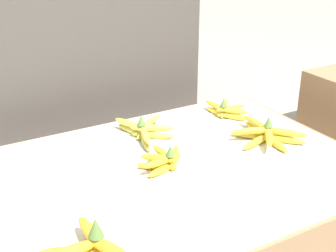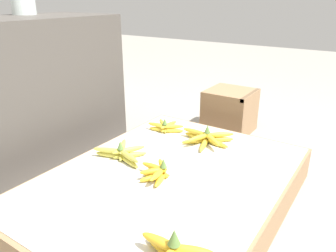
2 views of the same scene
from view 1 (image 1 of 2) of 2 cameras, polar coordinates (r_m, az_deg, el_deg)
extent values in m
plane|color=gray|center=(1.58, 1.14, -10.00)|extent=(10.00, 10.00, 0.00)
cube|color=#997551|center=(1.54, 1.16, -7.65)|extent=(1.20, 0.89, 0.15)
cube|color=silver|center=(1.50, 1.19, -5.11)|extent=(1.17, 0.87, 0.00)
cube|color=#4C4742|center=(2.16, -14.98, 9.58)|extent=(1.32, 0.50, 0.75)
ellipsoid|color=gold|center=(1.17, -8.89, -13.69)|extent=(0.06, 0.15, 0.03)
ellipsoid|color=gold|center=(1.15, -9.43, -12.70)|extent=(0.03, 0.14, 0.03)
ellipsoid|color=gold|center=(1.09, -6.99, -14.73)|extent=(0.08, 0.14, 0.03)
cone|color=#5B7F3D|center=(1.09, -8.82, -12.11)|extent=(0.04, 0.04, 0.05)
ellipsoid|color=gold|center=(1.51, 0.73, -4.28)|extent=(0.10, 0.09, 0.02)
ellipsoid|color=gold|center=(1.51, -0.16, -4.36)|extent=(0.04, 0.12, 0.02)
ellipsoid|color=gold|center=(1.50, -0.72, -4.57)|extent=(0.07, 0.11, 0.02)
ellipsoid|color=gold|center=(1.48, -1.59, -4.87)|extent=(0.11, 0.08, 0.02)
ellipsoid|color=gold|center=(1.46, -0.75, -5.37)|extent=(0.12, 0.05, 0.02)
ellipsoid|color=gold|center=(1.50, 0.55, -3.48)|extent=(0.09, 0.10, 0.02)
ellipsoid|color=gold|center=(1.51, -0.71, -3.30)|extent=(0.03, 0.11, 0.02)
ellipsoid|color=gold|center=(1.48, -1.25, -3.92)|extent=(0.10, 0.09, 0.02)
ellipsoid|color=gold|center=(1.45, -1.10, -4.51)|extent=(0.12, 0.03, 0.02)
cone|color=#5B7F3D|center=(1.45, 0.28, -2.97)|extent=(0.03, 0.03, 0.04)
ellipsoid|color=gold|center=(1.75, 10.92, -0.54)|extent=(0.04, 0.16, 0.03)
ellipsoid|color=gold|center=(1.71, 10.26, -1.11)|extent=(0.14, 0.13, 0.03)
ellipsoid|color=gold|center=(1.66, 10.87, -1.91)|extent=(0.16, 0.07, 0.03)
ellipsoid|color=gold|center=(1.67, 12.83, -1.91)|extent=(0.05, 0.16, 0.03)
ellipsoid|color=gold|center=(1.70, 13.84, -1.56)|extent=(0.12, 0.14, 0.03)
ellipsoid|color=gold|center=(1.74, 10.79, 0.29)|extent=(0.03, 0.16, 0.03)
ellipsoid|color=gold|center=(1.68, 10.53, -0.58)|extent=(0.16, 0.08, 0.03)
ellipsoid|color=gold|center=(1.65, 12.18, -1.22)|extent=(0.12, 0.14, 0.03)
ellipsoid|color=gold|center=(1.69, 14.00, -0.75)|extent=(0.12, 0.14, 0.03)
cone|color=#5B7F3D|center=(1.69, 12.17, 0.57)|extent=(0.03, 0.03, 0.04)
ellipsoid|color=gold|center=(1.64, -2.82, -1.83)|extent=(0.07, 0.16, 0.03)
ellipsoid|color=gold|center=(1.68, -1.86, -1.12)|extent=(0.14, 0.12, 0.03)
ellipsoid|color=gold|center=(1.72, -2.58, -0.57)|extent=(0.14, 0.11, 0.03)
ellipsoid|color=gold|center=(1.72, -4.30, -0.57)|extent=(0.07, 0.16, 0.03)
ellipsoid|color=gold|center=(1.63, -2.82, -1.05)|extent=(0.07, 0.16, 0.03)
ellipsoid|color=gold|center=(1.68, -1.93, -0.26)|extent=(0.15, 0.10, 0.03)
ellipsoid|color=gold|center=(1.72, -2.31, 0.39)|extent=(0.14, 0.11, 0.03)
ellipsoid|color=gold|center=(1.72, -4.57, 0.21)|extent=(0.08, 0.16, 0.03)
cone|color=#5B7F3D|center=(1.67, -3.19, 0.77)|extent=(0.03, 0.03, 0.04)
ellipsoid|color=gold|center=(1.86, 7.77, 1.18)|extent=(0.09, 0.12, 0.02)
ellipsoid|color=gold|center=(1.89, 7.75, 1.56)|extent=(0.13, 0.04, 0.02)
ellipsoid|color=gold|center=(1.91, 6.95, 1.78)|extent=(0.11, 0.10, 0.02)
ellipsoid|color=gold|center=(1.90, 6.11, 1.65)|extent=(0.04, 0.13, 0.02)
ellipsoid|color=gold|center=(1.86, 7.84, 1.87)|extent=(0.10, 0.12, 0.02)
ellipsoid|color=gold|center=(1.89, 7.65, 2.20)|extent=(0.13, 0.04, 0.02)
ellipsoid|color=gold|center=(1.91, 6.91, 2.57)|extent=(0.10, 0.11, 0.02)
ellipsoid|color=gold|center=(1.90, 5.93, 2.43)|extent=(0.03, 0.13, 0.02)
cone|color=#5B7F3D|center=(1.86, 6.80, 2.90)|extent=(0.03, 0.03, 0.04)
camera|label=2|loc=(0.55, -64.32, 7.32)|focal=35.00mm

